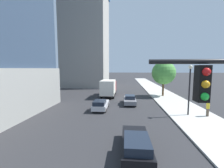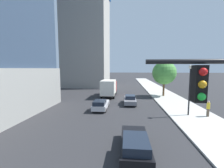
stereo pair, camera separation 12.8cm
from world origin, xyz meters
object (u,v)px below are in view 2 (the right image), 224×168
Objects in this scene: street_lamp at (190,82)px; pedestrian_yellow_shirt at (208,108)px; box_truck at (109,87)px; car_silver at (101,105)px; car_gray at (130,100)px; street_tree at (164,73)px; construction_building at (87,30)px; car_black at (135,144)px.

street_lamp reaches higher than pedestrian_yellow_shirt.
box_truck is (-10.33, 10.87, -2.04)m from street_lamp.
car_gray is (3.90, 3.47, -0.01)m from car_silver.
construction_building is at bearing 140.27° from street_tree.
car_silver is 10.53m from car_black.
construction_building is 38.22m from pedestrian_yellow_shirt.
street_lamp reaches higher than box_truck.
pedestrian_yellow_shirt is at bearing 43.07° from car_black.
street_tree reaches higher than car_black.
street_lamp is at bearing -38.53° from car_gray.
box_truck is at bearing 137.51° from pedestrian_yellow_shirt.
street_tree reaches higher than box_truck.
construction_building is 8.88× the size of car_gray.
car_gray is 0.66× the size of box_truck.
box_truck is (-3.90, 5.76, 1.14)m from car_gray.
construction_building is at bearing 126.59° from pedestrian_yellow_shirt.
street_tree is 10.18m from car_gray.
street_lamp is at bearing -90.53° from street_tree.
street_tree is at bearing 5.52° from box_truck.
street_lamp is 0.85× the size of street_tree.
street_tree reaches higher than car_gray.
street_tree is at bearing 71.91° from car_black.
car_black is 0.68× the size of box_truck.
street_tree is 0.98× the size of box_truck.
construction_building reaches higher than car_silver.
car_silver is (8.54, -26.00, -16.03)m from construction_building.
car_gray is 9.97m from pedestrian_yellow_shirt.
street_lamp reaches higher than car_black.
car_silver is 5.22m from car_gray.
car_silver is (-10.33, 1.65, -3.17)m from street_lamp.
construction_building is 22.62× the size of pedestrian_yellow_shirt.
street_tree is 15.12m from car_silver.
construction_building is at bearing 108.18° from car_silver.
street_lamp is 8.81m from car_gray.
box_truck is at bearing 101.59° from car_black.
car_silver is at bearing -135.56° from street_tree.
car_silver is (-10.44, -10.23, -3.87)m from street_tree.
car_gray is 0.97× the size of car_black.
street_lamp reaches higher than car_silver.
pedestrian_yellow_shirt is at bearing -81.61° from street_tree.
street_tree is 3.82× the size of pedestrian_yellow_shirt.
street_lamp is at bearing -55.70° from construction_building.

